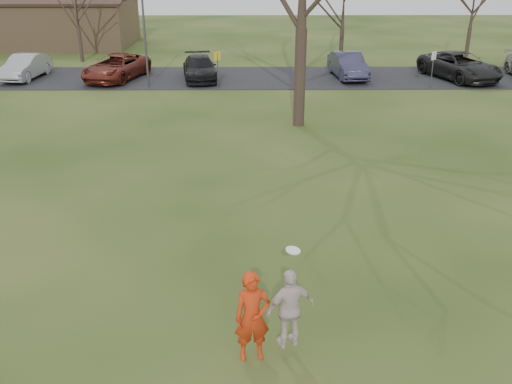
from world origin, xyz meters
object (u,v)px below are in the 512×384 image
player_defender (252,317)px  catching_play (290,309)px  car_1 (25,67)px  car_6 (460,66)px  car_2 (116,67)px  building (6,20)px  car_3 (200,68)px  car_5 (348,65)px  lamp_post (143,15)px

player_defender → catching_play: size_ratio=0.87×
car_1 → car_6: 26.16m
car_2 → building: 17.98m
car_3 → car_5: (8.98, 0.43, 0.07)m
catching_play → car_6: bearing=64.7°
lamp_post → car_6: bearing=5.9°
car_6 → car_5: bearing=156.7°
car_2 → player_defender: bearing=-56.6°
car_6 → catching_play: catching_play is taller
building → car_3: bearing=-38.9°
car_1 → car_5: car_5 is taller
car_2 → car_3: bearing=15.2°
lamp_post → player_defender: bearing=-75.7°
car_2 → car_5: 13.98m
car_6 → lamp_post: bearing=166.5°
car_1 → car_2: size_ratio=0.83×
car_1 → car_6: size_ratio=0.77×
car_1 → car_5: bearing=6.0°
car_2 → car_6: 20.62m
player_defender → lamp_post: lamp_post is taller
building → car_1: bearing=-64.8°
catching_play → building: building is taller
player_defender → lamp_post: 24.04m
car_6 → lamp_post: lamp_post is taller
car_2 → car_3: size_ratio=1.13×
player_defender → car_1: (-13.65, 25.33, -0.18)m
car_3 → building: building is taller
car_1 → player_defender: bearing=-56.1°
catching_play → building: bearing=118.2°
player_defender → car_5: (5.86, 25.47, -0.15)m
catching_play → car_2: bearing=109.5°
player_defender → lamp_post: (-5.89, 23.11, 3.03)m
car_2 → lamp_post: bearing=-26.1°
car_6 → lamp_post: (-18.40, -1.91, 3.14)m
car_1 → lamp_post: lamp_post is taller
car_3 → player_defender: bearing=-91.4°
lamp_post → building: bearing=132.1°
car_2 → car_5: car_5 is taller
car_6 → building: (-32.40, 13.59, 1.11)m
building → lamp_post: bearing=-47.9°
car_5 → car_6: size_ratio=0.80×
player_defender → building: bearing=107.7°
player_defender → catching_play: 0.74m
car_1 → catching_play: 29.06m
catching_play → car_3: bearing=98.7°
player_defender → car_6: bearing=53.9°
building → lamp_post: size_ratio=3.29×
car_1 → car_2: bearing=2.9°
car_1 → lamp_post: 8.69m
car_1 → lamp_post: size_ratio=0.69×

